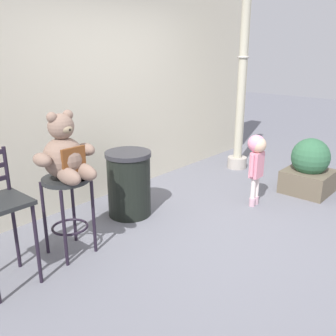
% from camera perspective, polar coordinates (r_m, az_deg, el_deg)
% --- Properties ---
extents(ground_plane, '(24.00, 24.00, 0.00)m').
position_cam_1_polar(ground_plane, '(4.10, 7.44, -9.93)').
color(ground_plane, slate).
extents(building_wall, '(7.05, 0.30, 3.15)m').
position_cam_1_polar(building_wall, '(4.94, -10.89, 13.80)').
color(building_wall, beige).
rests_on(building_wall, ground_plane).
extents(bar_stool_with_teddy, '(0.43, 0.43, 0.77)m').
position_cam_1_polar(bar_stool_with_teddy, '(3.62, -15.14, -4.57)').
color(bar_stool_with_teddy, '#252728').
rests_on(bar_stool_with_teddy, ground_plane).
extents(teddy_bear, '(0.59, 0.53, 0.61)m').
position_cam_1_polar(teddy_bear, '(3.45, -15.44, 1.98)').
color(teddy_bear, '#826758').
rests_on(teddy_bear, bar_stool_with_teddy).
extents(child_walking, '(0.29, 0.23, 0.91)m').
position_cam_1_polar(child_walking, '(4.67, 13.43, 1.93)').
color(child_walking, '#C79CAB').
rests_on(child_walking, ground_plane).
extents(trash_bin, '(0.53, 0.53, 0.77)m').
position_cam_1_polar(trash_bin, '(4.39, -6.00, -2.37)').
color(trash_bin, black).
rests_on(trash_bin, ground_plane).
extents(lamppost, '(0.31, 0.31, 3.07)m').
position_cam_1_polar(lamppost, '(6.06, 11.14, 11.23)').
color(lamppost, '#AAA198').
rests_on(lamppost, ground_plane).
extents(planter_with_shrub, '(0.60, 0.60, 0.76)m').
position_cam_1_polar(planter_with_shrub, '(5.41, 20.80, -0.04)').
color(planter_with_shrub, brown).
rests_on(planter_with_shrub, ground_plane).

